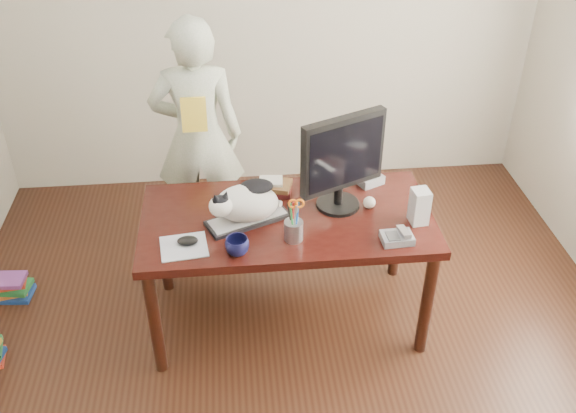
{
  "coord_description": "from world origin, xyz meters",
  "views": [
    {
      "loc": [
        -0.27,
        -2.25,
        2.79
      ],
      "look_at": [
        0.0,
        0.55,
        0.85
      ],
      "focal_mm": 40.0,
      "sensor_mm": 36.0,
      "label": 1
    }
  ],
  "objects_px": {
    "pen_cup": "(294,228)",
    "coffee_mug": "(237,246)",
    "baseball": "(369,203)",
    "person": "(198,137)",
    "book_stack": "(273,187)",
    "book_pile_b": "(11,287)",
    "speaker": "(420,206)",
    "calculator": "(366,176)",
    "desk": "(286,230)",
    "keyboard": "(248,219)",
    "mouse": "(188,241)",
    "phone": "(398,237)",
    "monitor": "(343,158)",
    "cat": "(245,202)"
  },
  "relations": [
    {
      "from": "desk",
      "to": "keyboard",
      "type": "bearing_deg",
      "value": -155.23
    },
    {
      "from": "keyboard",
      "to": "book_stack",
      "type": "height_order",
      "value": "book_stack"
    },
    {
      "from": "mouse",
      "to": "phone",
      "type": "relative_size",
      "value": 0.68
    },
    {
      "from": "cat",
      "to": "book_stack",
      "type": "relative_size",
      "value": 1.76
    },
    {
      "from": "baseball",
      "to": "coffee_mug",
      "type": "bearing_deg",
      "value": -155.53
    },
    {
      "from": "coffee_mug",
      "to": "calculator",
      "type": "xyz_separation_m",
      "value": [
        0.78,
        0.63,
        -0.02
      ]
    },
    {
      "from": "book_stack",
      "to": "calculator",
      "type": "height_order",
      "value": "book_stack"
    },
    {
      "from": "cat",
      "to": "person",
      "type": "relative_size",
      "value": 0.26
    },
    {
      "from": "pen_cup",
      "to": "monitor",
      "type": "bearing_deg",
      "value": 42.57
    },
    {
      "from": "phone",
      "to": "book_pile_b",
      "type": "height_order",
      "value": "phone"
    },
    {
      "from": "monitor",
      "to": "baseball",
      "type": "relative_size",
      "value": 8.15
    },
    {
      "from": "coffee_mug",
      "to": "person",
      "type": "relative_size",
      "value": 0.08
    },
    {
      "from": "desk",
      "to": "coffee_mug",
      "type": "bearing_deg",
      "value": -126.67
    },
    {
      "from": "phone",
      "to": "desk",
      "type": "bearing_deg",
      "value": 144.03
    },
    {
      "from": "coffee_mug",
      "to": "phone",
      "type": "distance_m",
      "value": 0.83
    },
    {
      "from": "cat",
      "to": "book_pile_b",
      "type": "height_order",
      "value": "cat"
    },
    {
      "from": "pen_cup",
      "to": "baseball",
      "type": "distance_m",
      "value": 0.51
    },
    {
      "from": "baseball",
      "to": "calculator",
      "type": "distance_m",
      "value": 0.29
    },
    {
      "from": "keyboard",
      "to": "mouse",
      "type": "bearing_deg",
      "value": -173.67
    },
    {
      "from": "phone",
      "to": "book_stack",
      "type": "relative_size",
      "value": 0.71
    },
    {
      "from": "coffee_mug",
      "to": "baseball",
      "type": "height_order",
      "value": "coffee_mug"
    },
    {
      "from": "pen_cup",
      "to": "person",
      "type": "height_order",
      "value": "person"
    },
    {
      "from": "baseball",
      "to": "book_pile_b",
      "type": "bearing_deg",
      "value": 171.91
    },
    {
      "from": "mouse",
      "to": "cat",
      "type": "bearing_deg",
      "value": 22.04
    },
    {
      "from": "keyboard",
      "to": "mouse",
      "type": "height_order",
      "value": "mouse"
    },
    {
      "from": "keyboard",
      "to": "phone",
      "type": "distance_m",
      "value": 0.81
    },
    {
      "from": "coffee_mug",
      "to": "keyboard",
      "type": "bearing_deg",
      "value": 76.93
    },
    {
      "from": "person",
      "to": "keyboard",
      "type": "bearing_deg",
      "value": 107.16
    },
    {
      "from": "monitor",
      "to": "book_pile_b",
      "type": "height_order",
      "value": "monitor"
    },
    {
      "from": "desk",
      "to": "book_pile_b",
      "type": "height_order",
      "value": "desk"
    },
    {
      "from": "keyboard",
      "to": "book_pile_b",
      "type": "bearing_deg",
      "value": 143.18
    },
    {
      "from": "desk",
      "to": "book_stack",
      "type": "xyz_separation_m",
      "value": [
        -0.06,
        0.18,
        0.18
      ]
    },
    {
      "from": "desk",
      "to": "book_stack",
      "type": "relative_size",
      "value": 6.78
    },
    {
      "from": "keyboard",
      "to": "mouse",
      "type": "xyz_separation_m",
      "value": [
        -0.32,
        -0.18,
        0.01
      ]
    },
    {
      "from": "speaker",
      "to": "book_pile_b",
      "type": "height_order",
      "value": "speaker"
    },
    {
      "from": "pen_cup",
      "to": "person",
      "type": "relative_size",
      "value": 0.16
    },
    {
      "from": "pen_cup",
      "to": "person",
      "type": "xyz_separation_m",
      "value": [
        -0.51,
        1.07,
        -0.02
      ]
    },
    {
      "from": "keyboard",
      "to": "coffee_mug",
      "type": "height_order",
      "value": "coffee_mug"
    },
    {
      "from": "keyboard",
      "to": "book_stack",
      "type": "bearing_deg",
      "value": 36.95
    },
    {
      "from": "pen_cup",
      "to": "coffee_mug",
      "type": "distance_m",
      "value": 0.31
    },
    {
      "from": "speaker",
      "to": "calculator",
      "type": "xyz_separation_m",
      "value": [
        -0.2,
        0.44,
        -0.07
      ]
    },
    {
      "from": "calculator",
      "to": "person",
      "type": "relative_size",
      "value": 0.15
    },
    {
      "from": "book_stack",
      "to": "book_pile_b",
      "type": "relative_size",
      "value": 0.91
    },
    {
      "from": "baseball",
      "to": "keyboard",
      "type": "bearing_deg",
      "value": -174.85
    },
    {
      "from": "cat",
      "to": "mouse",
      "type": "height_order",
      "value": "cat"
    },
    {
      "from": "book_pile_b",
      "to": "phone",
      "type": "bearing_deg",
      "value": -15.41
    },
    {
      "from": "phone",
      "to": "pen_cup",
      "type": "bearing_deg",
      "value": 169.45
    },
    {
      "from": "book_stack",
      "to": "calculator",
      "type": "relative_size",
      "value": 1.0
    },
    {
      "from": "mouse",
      "to": "coffee_mug",
      "type": "distance_m",
      "value": 0.27
    },
    {
      "from": "desk",
      "to": "phone",
      "type": "height_order",
      "value": "phone"
    }
  ]
}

